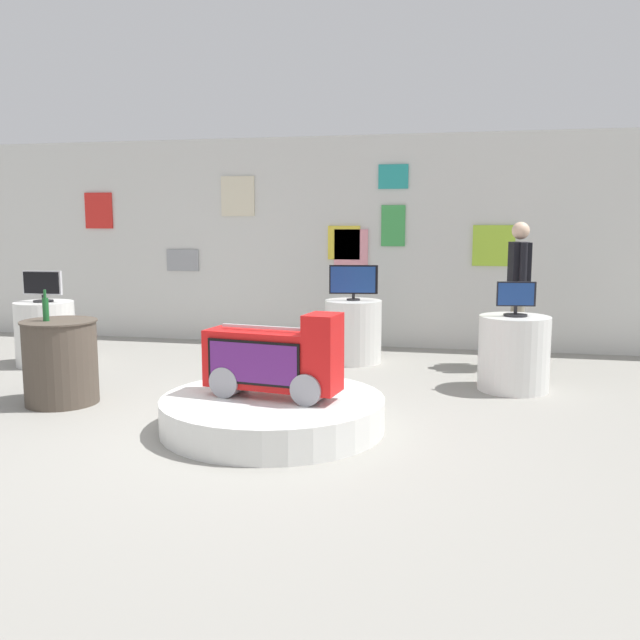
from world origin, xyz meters
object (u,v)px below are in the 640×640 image
object	(u,v)px
display_pedestal_center_rear	(353,331)
display_pedestal_right_rear	(45,333)
bottle_on_side_table	(46,308)
tv_on_right_rear	(42,285)
shopper_browsing_near_truck	(519,283)
tv_on_left_rear	(516,299)
side_table_round	(61,361)
display_pedestal_left_rear	(514,353)
tv_on_center_rear	(353,281)
novelty_firetruck_tv	(274,362)
main_display_pedestal	(273,413)

from	to	relation	value
display_pedestal_center_rear	display_pedestal_right_rear	bearing A→B (deg)	-165.48
bottle_on_side_table	tv_on_right_rear	bearing A→B (deg)	124.74
shopper_browsing_near_truck	bottle_on_side_table	bearing A→B (deg)	-149.46
tv_on_left_rear	shopper_browsing_near_truck	bearing A→B (deg)	84.84
display_pedestal_center_rear	side_table_round	distance (m)	3.43
display_pedestal_left_rear	tv_on_center_rear	distance (m)	2.19
display_pedestal_center_rear	bottle_on_side_table	bearing A→B (deg)	-134.03
bottle_on_side_table	side_table_round	bearing A→B (deg)	34.29
display_pedestal_center_rear	display_pedestal_right_rear	distance (m)	3.69
display_pedestal_center_rear	shopper_browsing_near_truck	size ratio (longest dim) A/B	0.45
tv_on_center_rear	display_pedestal_right_rear	xyz separation A→B (m)	(-3.57, -0.92, -0.62)
novelty_firetruck_tv	tv_on_left_rear	world-z (taller)	tv_on_left_rear
tv_on_right_rear	bottle_on_side_table	distance (m)	1.96
main_display_pedestal	side_table_round	xyz separation A→B (m)	(-2.17, 0.37, 0.27)
display_pedestal_left_rear	tv_on_right_rear	world-z (taller)	tv_on_right_rear
display_pedestal_left_rear	side_table_round	distance (m)	4.43
novelty_firetruck_tv	shopper_browsing_near_truck	xyz separation A→B (m)	(2.10, 2.90, 0.44)
novelty_firetruck_tv	display_pedestal_left_rear	world-z (taller)	novelty_firetruck_tv
display_pedestal_center_rear	side_table_round	size ratio (longest dim) A/B	0.96
display_pedestal_right_rear	tv_on_right_rear	distance (m)	0.57
novelty_firetruck_tv	side_table_round	world-z (taller)	novelty_firetruck_tv
display_pedestal_left_rear	tv_on_left_rear	bearing A→B (deg)	-98.48
display_pedestal_left_rear	main_display_pedestal	bearing A→B (deg)	-138.47
side_table_round	tv_on_right_rear	bearing A→B (deg)	127.80
display_pedestal_right_rear	shopper_browsing_near_truck	world-z (taller)	shopper_browsing_near_truck
novelty_firetruck_tv	display_pedestal_right_rear	xyz separation A→B (m)	(-3.39, 1.93, -0.18)
display_pedestal_center_rear	side_table_round	xyz separation A→B (m)	(-2.37, -2.48, 0.02)
side_table_round	bottle_on_side_table	distance (m)	0.51
shopper_browsing_near_truck	novelty_firetruck_tv	bearing A→B (deg)	-125.97
shopper_browsing_near_truck	tv_on_left_rear	bearing A→B (deg)	-95.16
display_pedestal_left_rear	bottle_on_side_table	size ratio (longest dim) A/B	2.60
display_pedestal_center_rear	tv_on_right_rear	xyz separation A→B (m)	(-3.57, -0.93, 0.57)
tv_on_right_rear	shopper_browsing_near_truck	size ratio (longest dim) A/B	0.29
display_pedestal_center_rear	shopper_browsing_near_truck	bearing A→B (deg)	1.22
tv_on_left_rear	tv_on_center_rear	xyz separation A→B (m)	(-1.82, 1.05, 0.06)
main_display_pedestal	tv_on_center_rear	xyz separation A→B (m)	(0.20, 2.84, 0.86)
main_display_pedestal	tv_on_left_rear	size ratio (longest dim) A/B	4.79
novelty_firetruck_tv	display_pedestal_center_rear	world-z (taller)	novelty_firetruck_tv
tv_on_left_rear	tv_on_right_rear	world-z (taller)	tv_on_right_rear
tv_on_left_rear	display_pedestal_right_rear	bearing A→B (deg)	178.58
shopper_browsing_near_truck	display_pedestal_right_rear	bearing A→B (deg)	-170.02
display_pedestal_left_rear	tv_on_right_rear	distance (m)	5.43
tv_on_right_rear	bottle_on_side_table	xyz separation A→B (m)	(1.12, -1.61, -0.05)
display_pedestal_center_rear	side_table_round	bearing A→B (deg)	-133.68
main_display_pedestal	display_pedestal_center_rear	size ratio (longest dim) A/B	2.44
display_pedestal_center_rear	bottle_on_side_table	size ratio (longest dim) A/B	2.60
display_pedestal_left_rear	side_table_round	size ratio (longest dim) A/B	0.96
display_pedestal_right_rear	bottle_on_side_table	bearing A→B (deg)	-55.33
main_display_pedestal	bottle_on_side_table	bearing A→B (deg)	172.26
tv_on_right_rear	novelty_firetruck_tv	bearing A→B (deg)	-29.61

